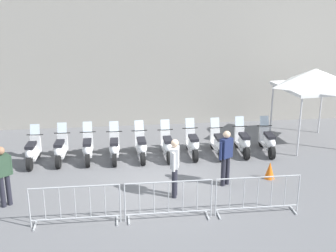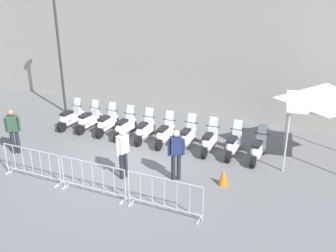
# 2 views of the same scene
# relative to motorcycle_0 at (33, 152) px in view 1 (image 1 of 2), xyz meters

# --- Properties ---
(ground_plane) EXTENTS (120.00, 120.00, 0.00)m
(ground_plane) POSITION_rel_motorcycle_0_xyz_m (3.84, -2.68, -0.45)
(ground_plane) COLOR slate
(motorcycle_0) EXTENTS (0.64, 1.72, 1.24)m
(motorcycle_0) POSITION_rel_motorcycle_0_xyz_m (0.00, 0.00, 0.00)
(motorcycle_0) COLOR black
(motorcycle_0) RESTS_ON ground
(motorcycle_1) EXTENTS (0.64, 1.72, 1.24)m
(motorcycle_1) POSITION_rel_motorcycle_0_xyz_m (0.92, -0.03, 0.00)
(motorcycle_1) COLOR black
(motorcycle_1) RESTS_ON ground
(motorcycle_2) EXTENTS (0.56, 1.73, 1.24)m
(motorcycle_2) POSITION_rel_motorcycle_0_xyz_m (1.83, -0.13, 0.00)
(motorcycle_2) COLOR black
(motorcycle_2) RESTS_ON ground
(motorcycle_3) EXTENTS (0.60, 1.72, 1.24)m
(motorcycle_3) POSITION_rel_motorcycle_0_xyz_m (2.73, -0.29, 0.00)
(motorcycle_3) COLOR black
(motorcycle_3) RESTS_ON ground
(motorcycle_4) EXTENTS (0.56, 1.73, 1.24)m
(motorcycle_4) POSITION_rel_motorcycle_0_xyz_m (3.65, -0.38, 0.00)
(motorcycle_4) COLOR black
(motorcycle_4) RESTS_ON ground
(motorcycle_5) EXTENTS (0.57, 1.73, 1.24)m
(motorcycle_5) POSITION_rel_motorcycle_0_xyz_m (4.55, -0.50, 0.00)
(motorcycle_5) COLOR black
(motorcycle_5) RESTS_ON ground
(motorcycle_6) EXTENTS (0.57, 1.73, 1.24)m
(motorcycle_6) POSITION_rel_motorcycle_0_xyz_m (5.47, -0.53, 0.00)
(motorcycle_6) COLOR black
(motorcycle_6) RESTS_ON ground
(motorcycle_7) EXTENTS (0.56, 1.73, 1.24)m
(motorcycle_7) POSITION_rel_motorcycle_0_xyz_m (6.37, -0.68, 0.00)
(motorcycle_7) COLOR black
(motorcycle_7) RESTS_ON ground
(motorcycle_8) EXTENTS (0.60, 1.72, 1.24)m
(motorcycle_8) POSITION_rel_motorcycle_0_xyz_m (7.28, -0.73, 0.00)
(motorcycle_8) COLOR black
(motorcycle_8) RESTS_ON ground
(motorcycle_9) EXTENTS (0.63, 1.72, 1.24)m
(motorcycle_9) POSITION_rel_motorcycle_0_xyz_m (8.18, -0.88, 0.00)
(motorcycle_9) COLOR black
(motorcycle_9) RESTS_ON ground
(barrier_segment_0) EXTENTS (2.26, 0.67, 1.07)m
(barrier_segment_0) POSITION_rel_motorcycle_0_xyz_m (1.28, -4.36, 0.07)
(barrier_segment_0) COLOR #B2B5B7
(barrier_segment_0) RESTS_ON ground
(barrier_segment_1) EXTENTS (2.26, 0.67, 1.07)m
(barrier_segment_1) POSITION_rel_motorcycle_0_xyz_m (3.63, -4.62, 0.07)
(barrier_segment_1) COLOR #B2B5B7
(barrier_segment_1) RESTS_ON ground
(barrier_segment_2) EXTENTS (2.26, 0.67, 1.07)m
(barrier_segment_2) POSITION_rel_motorcycle_0_xyz_m (5.97, -4.89, 0.07)
(barrier_segment_2) COLOR #B2B5B7
(barrier_segment_2) RESTS_ON ground
(officer_near_row_end) EXTENTS (0.34, 0.52, 1.73)m
(officer_near_row_end) POSITION_rel_motorcycle_0_xyz_m (4.09, -3.41, 0.53)
(officer_near_row_end) COLOR #23232D
(officer_near_row_end) RESTS_ON ground
(officer_mid_plaza) EXTENTS (0.51, 0.35, 1.73)m
(officer_mid_plaza) POSITION_rel_motorcycle_0_xyz_m (5.77, -3.02, 0.53)
(officer_mid_plaza) COLOR #23232D
(officer_mid_plaza) RESTS_ON ground
(officer_by_barriers) EXTENTS (0.48, 0.38, 1.73)m
(officer_by_barriers) POSITION_rel_motorcycle_0_xyz_m (-0.55, -2.91, 0.53)
(officer_by_barriers) COLOR #23232D
(officer_by_barriers) RESTS_ON ground
(canopy_tent) EXTENTS (2.41, 2.41, 2.91)m
(canopy_tent) POSITION_rel_motorcycle_0_xyz_m (10.18, -0.29, 2.06)
(canopy_tent) COLOR silver
(canopy_tent) RESTS_ON ground
(traffic_cone) EXTENTS (0.32, 0.32, 0.55)m
(traffic_cone) POSITION_rel_motorcycle_0_xyz_m (7.29, -2.91, -0.18)
(traffic_cone) COLOR orange
(traffic_cone) RESTS_ON ground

